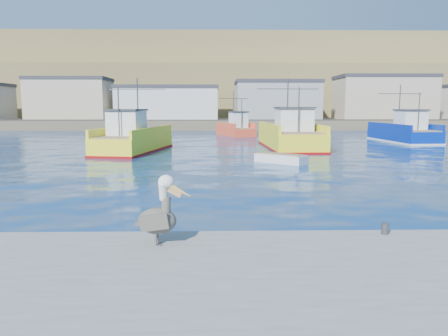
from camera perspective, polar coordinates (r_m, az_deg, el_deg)
name	(u,v)px	position (r m, az deg, el deg)	size (l,w,h in m)	color
ground	(260,220)	(15.25, 4.74, -6.82)	(260.00, 260.00, 0.00)	navy
dock_bollards	(296,229)	(11.92, 9.39, -7.90)	(36.20, 0.20, 0.30)	#4C4C4C
far_shore	(220,88)	(123.98, -0.55, 10.35)	(200.00, 81.00, 24.00)	brown
trawler_yellow_a	(133,140)	(38.96, -11.78, 3.63)	(5.68, 11.76, 6.51)	yellow
trawler_yellow_b	(290,136)	(42.09, 8.63, 4.13)	(6.01, 12.80, 6.69)	yellow
trawler_blue	(404,133)	(52.87, 22.43, 4.27)	(5.12, 10.91, 6.43)	#032496
boat_orange	(236,128)	(59.69, 1.59, 5.23)	(5.23, 8.50, 6.04)	#EE4A29
skiff_mid	(281,159)	(30.73, 7.43, 1.13)	(3.60, 3.40, 0.80)	silver
pelican	(159,215)	(10.92, -8.47, -6.10)	(1.42, 0.63, 1.75)	#595451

